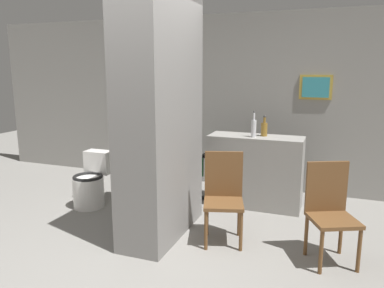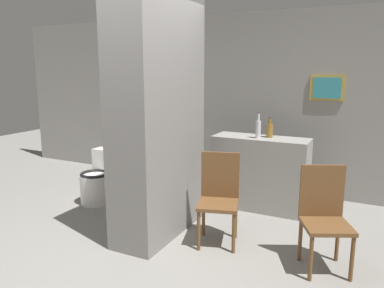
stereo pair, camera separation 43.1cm
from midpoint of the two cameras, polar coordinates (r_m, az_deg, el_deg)
ground_plane at (r=3.89m, az=-12.53°, el=-16.55°), size 14.00×14.00×0.00m
wall_back at (r=5.83m, az=1.15°, el=6.48°), size 8.00×0.09×2.60m
pillar_center at (r=3.99m, az=-7.86°, el=4.04°), size 0.52×1.26×2.60m
counter_shelf at (r=4.98m, az=7.12°, el=-4.18°), size 1.22×0.44×0.95m
toilet at (r=5.23m, az=-17.45°, el=-5.85°), size 0.40×0.56×0.71m
chair_near_pillar at (r=3.97m, az=1.71°, el=-7.64°), size 0.50×0.50×0.94m
chair_by_doorway at (r=3.72m, az=17.20°, el=-9.48°), size 0.54×0.54×0.94m
bicycle at (r=5.40m, az=-5.61°, el=-4.42°), size 1.73×0.42×0.69m
bottle_tall at (r=4.78m, az=6.85°, el=2.50°), size 0.07×0.07×0.34m
bottle_short at (r=4.88m, az=8.48°, el=2.32°), size 0.08×0.08×0.27m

